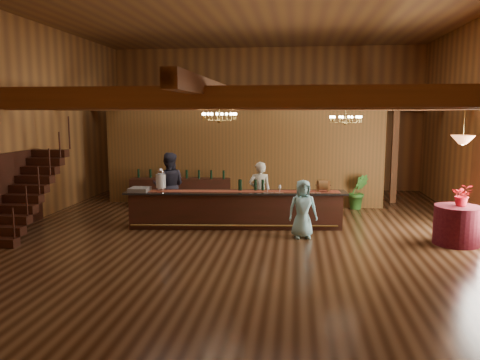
# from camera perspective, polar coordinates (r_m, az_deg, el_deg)

# --- Properties ---
(floor) EXTENTS (14.00, 14.00, 0.00)m
(floor) POSITION_cam_1_polar(r_m,az_deg,el_deg) (11.96, 0.66, -6.31)
(floor) COLOR brown
(floor) RESTS_ON ground
(ceiling) EXTENTS (14.00, 14.00, 0.00)m
(ceiling) POSITION_cam_1_polar(r_m,az_deg,el_deg) (11.85, 0.70, 20.39)
(ceiling) COLOR brown
(ceiling) RESTS_ON wall_back
(wall_back) EXTENTS (12.00, 0.10, 5.50)m
(wall_back) POSITION_cam_1_polar(r_m,az_deg,el_deg) (18.56, 3.05, 7.43)
(wall_back) COLOR #A26A32
(wall_back) RESTS_ON floor
(wall_front) EXTENTS (12.00, 0.10, 5.50)m
(wall_front) POSITION_cam_1_polar(r_m,az_deg,el_deg) (4.69, -8.71, 5.06)
(wall_front) COLOR #A26A32
(wall_front) RESTS_ON floor
(wall_left) EXTENTS (0.10, 14.00, 5.50)m
(wall_left) POSITION_cam_1_polar(r_m,az_deg,el_deg) (13.61, -25.48, 6.37)
(wall_left) COLOR #A26A32
(wall_left) RESTS_ON floor
(beam_grid) EXTENTS (11.90, 13.90, 0.39)m
(beam_grid) POSITION_cam_1_polar(r_m,az_deg,el_deg) (12.09, 0.95, 9.35)
(beam_grid) COLOR brown
(beam_grid) RESTS_ON wall_left
(support_posts) EXTENTS (9.20, 10.20, 3.20)m
(support_posts) POSITION_cam_1_polar(r_m,az_deg,el_deg) (11.17, 0.39, 1.01)
(support_posts) COLOR brown
(support_posts) RESTS_ON floor
(partition_wall) EXTENTS (9.00, 0.18, 3.10)m
(partition_wall) POSITION_cam_1_polar(r_m,az_deg,el_deg) (15.19, 0.23, 2.73)
(partition_wall) COLOR brown
(partition_wall) RESTS_ON floor
(staircase) EXTENTS (1.00, 2.80, 2.00)m
(staircase) POSITION_cam_1_polar(r_m,az_deg,el_deg) (12.85, -24.68, -1.50)
(staircase) COLOR #3E1912
(staircase) RESTS_ON floor
(backroom_boxes) EXTENTS (4.10, 0.60, 1.10)m
(backroom_boxes) POSITION_cam_1_polar(r_m,az_deg,el_deg) (17.26, 1.69, -0.02)
(backroom_boxes) COLOR #3E1912
(backroom_boxes) RESTS_ON floor
(tasting_bar) EXTENTS (5.82, 1.31, 0.97)m
(tasting_bar) POSITION_cam_1_polar(r_m,az_deg,el_deg) (12.29, -0.54, -3.58)
(tasting_bar) COLOR #3E1912
(tasting_bar) RESTS_ON floor
(beverage_dispenser) EXTENTS (0.26, 0.26, 0.60)m
(beverage_dispenser) POSITION_cam_1_polar(r_m,az_deg,el_deg) (12.42, -9.63, -0.01)
(beverage_dispenser) COLOR silver
(beverage_dispenser) RESTS_ON tasting_bar
(glass_rack_tray) EXTENTS (0.50, 0.50, 0.10)m
(glass_rack_tray) POSITION_cam_1_polar(r_m,az_deg,el_deg) (12.48, -12.13, -1.14)
(glass_rack_tray) COLOR gray
(glass_rack_tray) RESTS_ON tasting_bar
(raffle_drum) EXTENTS (0.34, 0.24, 0.30)m
(raffle_drum) POSITION_cam_1_polar(r_m,az_deg,el_deg) (12.28, 10.11, -0.63)
(raffle_drum) COLOR brown
(raffle_drum) RESTS_ON tasting_bar
(bar_bottle_0) EXTENTS (0.07, 0.07, 0.30)m
(bar_bottle_0) POSITION_cam_1_polar(r_m,az_deg,el_deg) (12.29, -0.05, -0.62)
(bar_bottle_0) COLOR black
(bar_bottle_0) RESTS_ON tasting_bar
(bar_bottle_1) EXTENTS (0.07, 0.07, 0.30)m
(bar_bottle_1) POSITION_cam_1_polar(r_m,az_deg,el_deg) (12.29, 0.07, -0.62)
(bar_bottle_1) COLOR black
(bar_bottle_1) RESTS_ON tasting_bar
(bar_bottle_2) EXTENTS (0.07, 0.07, 0.30)m
(bar_bottle_2) POSITION_cam_1_polar(r_m,az_deg,el_deg) (12.29, 1.89, -0.63)
(bar_bottle_2) COLOR black
(bar_bottle_2) RESTS_ON tasting_bar
(bar_bottle_3) EXTENTS (0.07, 0.07, 0.30)m
(bar_bottle_3) POSITION_cam_1_polar(r_m,az_deg,el_deg) (12.29, 2.79, -0.63)
(bar_bottle_3) COLOR black
(bar_bottle_3) RESTS_ON tasting_bar
(backbar_shelf) EXTENTS (3.25, 0.92, 0.90)m
(backbar_shelf) POSITION_cam_1_polar(r_m,az_deg,el_deg) (15.26, -7.22, -1.47)
(backbar_shelf) COLOR #3E1912
(backbar_shelf) RESTS_ON floor
(round_table) EXTENTS (1.03, 1.03, 0.89)m
(round_table) POSITION_cam_1_polar(r_m,az_deg,el_deg) (11.85, 24.94, -5.01)
(round_table) COLOR #3D0613
(round_table) RESTS_ON floor
(chandelier_left) EXTENTS (0.80, 0.80, 0.44)m
(chandelier_left) POSITION_cam_1_polar(r_m,az_deg,el_deg) (11.03, -2.54, 7.75)
(chandelier_left) COLOR tan
(chandelier_left) RESTS_ON beam_grid
(chandelier_right) EXTENTS (0.80, 0.80, 0.52)m
(chandelier_right) POSITION_cam_1_polar(r_m,az_deg,el_deg) (12.46, 12.75, 7.25)
(chandelier_right) COLOR tan
(chandelier_right) RESTS_ON beam_grid
(pendant_lamp) EXTENTS (0.52, 0.52, 0.90)m
(pendant_lamp) POSITION_cam_1_polar(r_m,az_deg,el_deg) (11.59, 25.52, 4.46)
(pendant_lamp) COLOR tan
(pendant_lamp) RESTS_ON beam_grid
(bartender) EXTENTS (0.66, 0.48, 1.68)m
(bartender) POSITION_cam_1_polar(r_m,az_deg,el_deg) (12.85, 2.42, -1.47)
(bartender) COLOR beige
(bartender) RESTS_ON floor
(staff_second) EXTENTS (1.01, 0.84, 1.89)m
(staff_second) POSITION_cam_1_polar(r_m,az_deg,el_deg) (13.37, -8.65, -0.71)
(staff_second) COLOR #2E2E3F
(staff_second) RESTS_ON floor
(guest) EXTENTS (0.77, 0.58, 1.41)m
(guest) POSITION_cam_1_polar(r_m,az_deg,el_deg) (11.35, 7.66, -3.52)
(guest) COLOR #94DAE2
(guest) RESTS_ON floor
(floor_plant) EXTENTS (0.67, 0.56, 1.11)m
(floor_plant) POSITION_cam_1_polar(r_m,az_deg,el_deg) (15.07, 14.20, -1.38)
(floor_plant) COLOR #327526
(floor_plant) RESTS_ON floor
(table_flowers) EXTENTS (0.55, 0.51, 0.51)m
(table_flowers) POSITION_cam_1_polar(r_m,az_deg,el_deg) (11.76, 25.49, -1.66)
(table_flowers) COLOR red
(table_flowers) RESTS_ON round_table
(table_vase) EXTENTS (0.20, 0.20, 0.31)m
(table_vase) POSITION_cam_1_polar(r_m,az_deg,el_deg) (11.81, 25.48, -2.12)
(table_vase) COLOR tan
(table_vase) RESTS_ON round_table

